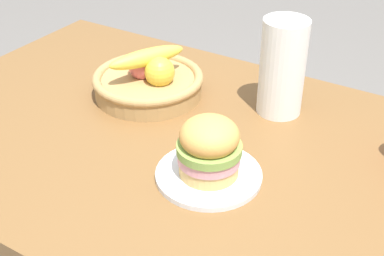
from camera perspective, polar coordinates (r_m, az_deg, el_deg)
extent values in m
cube|color=brown|center=(1.24, -1.44, -1.84)|extent=(1.40, 0.90, 0.04)
cylinder|color=brown|center=(2.01, -10.48, -0.29)|extent=(0.07, 0.07, 0.71)
cylinder|color=white|center=(1.10, 1.81, -5.06)|extent=(0.22, 0.22, 0.01)
cylinder|color=#DBAD60|center=(1.09, 1.83, -4.18)|extent=(0.12, 0.12, 0.03)
cylinder|color=pink|center=(1.08, 1.85, -3.07)|extent=(0.13, 0.13, 0.02)
cylinder|color=#84A84C|center=(1.06, 1.87, -2.20)|extent=(0.13, 0.13, 0.02)
ellipsoid|color=#DF9F4D|center=(1.05, 1.90, -0.84)|extent=(0.12, 0.12, 0.08)
cylinder|color=tan|center=(1.40, -4.73, 4.52)|extent=(0.28, 0.28, 0.05)
torus|color=tan|center=(1.38, -4.77, 5.43)|extent=(0.29, 0.29, 0.02)
sphere|color=gold|center=(1.35, -3.51, 6.05)|extent=(0.08, 0.08, 0.08)
sphere|color=#D16066|center=(1.39, -5.38, 6.68)|extent=(0.07, 0.07, 0.07)
ellipsoid|color=yellow|center=(1.35, -4.87, 7.60)|extent=(0.14, 0.21, 0.06)
cylinder|color=white|center=(1.29, 9.72, 6.45)|extent=(0.11, 0.11, 0.24)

